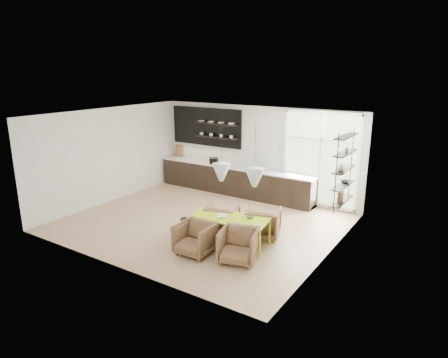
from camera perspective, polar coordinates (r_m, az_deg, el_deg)
room at (r=11.03m, az=2.58°, el=2.03°), size 7.02×6.01×2.91m
kitchen_run at (r=13.20m, az=1.28°, el=0.46°), size 5.54×0.69×2.75m
right_shelving at (r=9.99m, az=16.69°, el=1.05°), size 0.26×1.22×1.90m
dining_table at (r=9.39m, az=0.75°, el=-5.75°), size 1.95×1.11×0.67m
armchair_back_left at (r=10.16m, az=-0.25°, el=-5.67°), size 0.96×0.98×0.72m
armchair_back_right at (r=9.95m, az=5.65°, el=-6.19°), size 0.98×1.00×0.73m
armchair_front_left at (r=9.05m, az=-4.15°, el=-8.46°), size 0.81×0.83×0.73m
armchair_front_right at (r=8.68m, az=2.08°, el=-9.48°), size 0.98×0.99×0.73m
wire_stool at (r=10.04m, az=-5.35°, el=-6.51°), size 0.34×0.34×0.43m
table_book at (r=9.45m, az=-1.03°, el=-5.23°), size 0.34×0.37×0.03m
table_bowl at (r=9.34m, az=3.74°, el=-5.44°), size 0.20×0.20×0.06m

